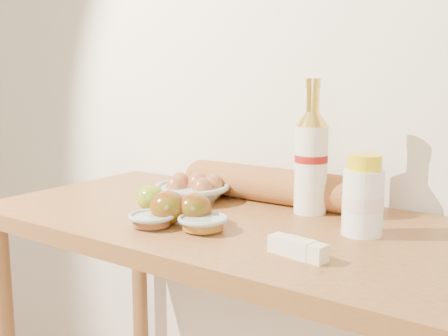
{
  "coord_description": "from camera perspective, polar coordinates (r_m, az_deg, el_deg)",
  "views": [
    {
      "loc": [
        0.72,
        0.15,
        1.24
      ],
      "look_at": [
        0.0,
        1.15,
        1.02
      ],
      "focal_mm": 45.0,
      "sensor_mm": 36.0,
      "label": 1
    }
  ],
  "objects": [
    {
      "name": "back_wall",
      "position": [
        1.54,
        8.05,
        12.28
      ],
      "size": [
        3.5,
        0.02,
        2.6
      ],
      "primitive_type": "cube",
      "color": "beige",
      "rests_on": "ground"
    },
    {
      "name": "cream_bottle",
      "position": [
        1.18,
        13.94,
        -2.97
      ],
      "size": [
        0.1,
        0.1,
        0.17
      ],
      "rotation": [
        0.0,
        0.0,
        0.23
      ],
      "color": "white",
      "rests_on": "table"
    },
    {
      "name": "egg_bowl",
      "position": [
        1.45,
        -3.2,
        -2.26
      ],
      "size": [
        0.24,
        0.24,
        0.07
      ],
      "rotation": [
        0.0,
        0.0,
        0.28
      ],
      "color": "#97A49E",
      "rests_on": "table"
    },
    {
      "name": "sugar_bowl",
      "position": [
        1.23,
        -7.34,
        -5.25
      ],
      "size": [
        0.1,
        0.1,
        0.03
      ],
      "rotation": [
        0.0,
        0.0,
        0.01
      ],
      "color": "#94A19B",
      "rests_on": "table"
    },
    {
      "name": "baguette",
      "position": [
        1.43,
        5.07,
        -1.78
      ],
      "size": [
        0.55,
        0.11,
        0.09
      ],
      "rotation": [
        0.0,
        0.0,
        0.03
      ],
      "color": "#A86833",
      "rests_on": "table"
    },
    {
      "name": "bourbon_bottle",
      "position": [
        1.33,
        8.85,
        0.87
      ],
      "size": [
        0.1,
        0.1,
        0.32
      ],
      "rotation": [
        0.0,
        0.0,
        0.43
      ],
      "color": "beige",
      "rests_on": "table"
    },
    {
      "name": "butter_stick",
      "position": [
        1.04,
        7.49,
        -8.08
      ],
      "size": [
        0.12,
        0.05,
        0.03
      ],
      "rotation": [
        0.0,
        0.0,
        -0.15
      ],
      "color": "beige",
      "rests_on": "table"
    },
    {
      "name": "apple_redgreen_front",
      "position": [
        1.24,
        -5.66,
        -4.0
      ],
      "size": [
        0.09,
        0.09,
        0.08
      ],
      "rotation": [
        0.0,
        0.0,
        -0.18
      ],
      "color": "maroon",
      "rests_on": "table"
    },
    {
      "name": "syrup_bowl",
      "position": [
        1.19,
        -2.14,
        -5.62
      ],
      "size": [
        0.13,
        0.13,
        0.03
      ],
      "rotation": [
        0.0,
        0.0,
        -0.17
      ],
      "color": "gray",
      "rests_on": "table"
    },
    {
      "name": "apple_redgreen_right",
      "position": [
        1.23,
        -3.01,
        -4.15
      ],
      "size": [
        0.1,
        0.1,
        0.07
      ],
      "rotation": [
        0.0,
        0.0,
        -0.36
      ],
      "color": "maroon",
      "rests_on": "table"
    },
    {
      "name": "apple_yellowgreen",
      "position": [
        1.36,
        -7.43,
        -3.01
      ],
      "size": [
        0.08,
        0.08,
        0.06
      ],
      "rotation": [
        0.0,
        0.0,
        0.27
      ],
      "color": "#A09420",
      "rests_on": "table"
    },
    {
      "name": "table",
      "position": [
        1.34,
        0.76,
        -10.15
      ],
      "size": [
        1.2,
        0.6,
        0.9
      ],
      "color": "#976230",
      "rests_on": "ground"
    }
  ]
}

